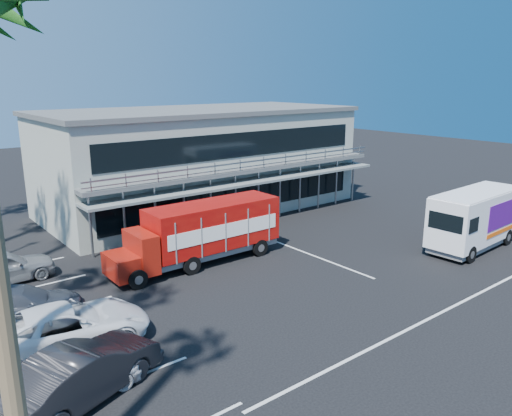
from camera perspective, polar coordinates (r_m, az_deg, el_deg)
ground at (r=24.74m, az=6.85°, el=-7.76°), size 120.00×120.00×0.00m
building at (r=36.94m, az=-6.31°, el=5.58°), size 22.40×12.00×7.30m
red_truck at (r=25.91m, az=-6.08°, el=-2.67°), size 9.32×2.32×3.13m
white_van at (r=30.60m, az=23.76°, el=-1.09°), size 6.86×2.63×3.30m
parked_car_a at (r=16.79m, az=-20.24°, el=-17.45°), size 4.11×1.75×1.38m
parked_car_b at (r=16.48m, az=-19.23°, el=-17.38°), size 5.45×3.46×1.70m
parked_car_c at (r=19.38m, az=-20.88°, el=-12.60°), size 6.12×3.37×1.62m
parked_car_d at (r=22.09m, az=-25.44°, el=-9.96°), size 5.30×3.65×1.42m
parked_car_e at (r=26.35m, az=-27.02°, el=-6.07°), size 4.67×1.98×1.57m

